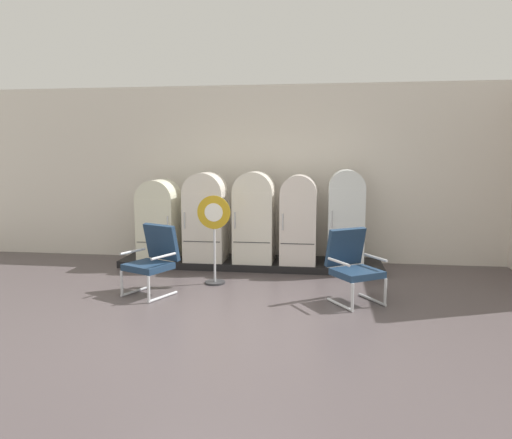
# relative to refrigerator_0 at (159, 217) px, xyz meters

# --- Properties ---
(ground) EXTENTS (12.00, 10.00, 0.05)m
(ground) POSITION_rel_refrigerator_0_xyz_m (1.65, -2.93, -0.91)
(ground) COLOR #4C4344
(back_wall) EXTENTS (11.76, 0.12, 3.28)m
(back_wall) POSITION_rel_refrigerator_0_xyz_m (1.65, 0.73, 0.77)
(back_wall) COLOR silver
(back_wall) RESTS_ON ground
(display_plinth) EXTENTS (4.67, 0.95, 0.12)m
(display_plinth) POSITION_rel_refrigerator_0_xyz_m (1.65, 0.09, -0.82)
(display_plinth) COLOR black
(display_plinth) RESTS_ON ground
(refrigerator_0) EXTENTS (0.67, 0.71, 1.44)m
(refrigerator_0) POSITION_rel_refrigerator_0_xyz_m (0.00, 0.00, 0.00)
(refrigerator_0) COLOR silver
(refrigerator_0) RESTS_ON display_plinth
(refrigerator_1) EXTENTS (0.71, 0.65, 1.57)m
(refrigerator_1) POSITION_rel_refrigerator_0_xyz_m (0.87, -0.03, 0.07)
(refrigerator_1) COLOR silver
(refrigerator_1) RESTS_ON display_plinth
(refrigerator_2) EXTENTS (0.69, 0.68, 1.59)m
(refrigerator_2) POSITION_rel_refrigerator_0_xyz_m (1.75, -0.02, 0.08)
(refrigerator_2) COLOR silver
(refrigerator_2) RESTS_ON display_plinth
(refrigerator_3) EXTENTS (0.62, 0.68, 1.54)m
(refrigerator_3) POSITION_rel_refrigerator_0_xyz_m (2.53, -0.02, 0.06)
(refrigerator_3) COLOR silver
(refrigerator_3) RESTS_ON display_plinth
(refrigerator_4) EXTENTS (0.60, 0.67, 1.63)m
(refrigerator_4) POSITION_rel_refrigerator_0_xyz_m (3.34, -0.02, 0.11)
(refrigerator_4) COLOR white
(refrigerator_4) RESTS_ON display_plinth
(armchair_left) EXTENTS (0.81, 0.84, 1.01)m
(armchair_left) POSITION_rel_refrigerator_0_xyz_m (0.53, -1.79, -0.34)
(armchair_left) COLOR silver
(armchair_left) RESTS_ON ground
(armchair_right) EXTENTS (0.84, 0.86, 1.01)m
(armchair_right) POSITION_rel_refrigerator_0_xyz_m (3.36, -1.78, -0.34)
(armchair_right) COLOR silver
(armchair_right) RESTS_ON ground
(sign_stand) EXTENTS (0.52, 0.32, 1.39)m
(sign_stand) POSITION_rel_refrigerator_0_xyz_m (1.28, -1.15, -0.16)
(sign_stand) COLOR #2D2D30
(sign_stand) RESTS_ON ground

